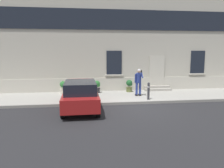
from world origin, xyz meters
The scene contains 11 objects.
ground_plane centered at (0.00, 0.00, 0.00)m, with size 80.00×80.00×0.00m, color #232326.
sidewalk centered at (0.00, 2.80, 0.07)m, with size 24.00×3.60×0.15m, color #99968E.
curb_edge centered at (0.00, 0.94, 0.07)m, with size 24.00×0.12×0.15m, color gray.
building_facade centered at (0.01, 5.29, 3.73)m, with size 24.00×1.52×7.50m.
entrance_stoop centered at (2.68, 4.33, 0.28)m, with size 1.96×0.64×0.32m.
hatchback_car_red centered at (-2.91, 0.14, 0.79)m, with size 1.81×4.08×1.50m.
bollard_near_person centered at (1.09, 1.35, 0.71)m, with size 0.15×0.15×1.04m.
person_on_phone centered at (0.77, 2.50, 1.15)m, with size 0.51×0.48×1.75m.
planter_cream centered at (-4.10, 3.94, 0.61)m, with size 0.44×0.44×0.86m.
planter_charcoal centered at (-1.80, 3.92, 0.61)m, with size 0.44×0.44×0.86m.
planter_olive centered at (0.50, 4.00, 0.61)m, with size 0.44×0.44×0.86m.
Camera 1 is at (-2.78, -11.08, 3.03)m, focal length 35.17 mm.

